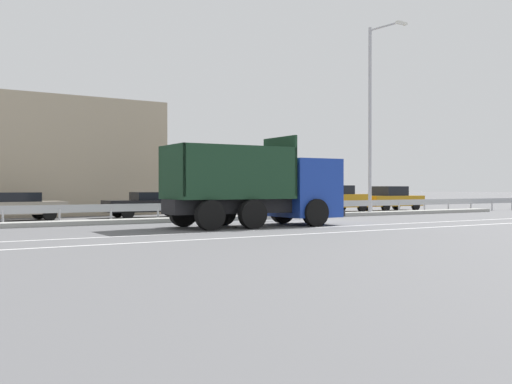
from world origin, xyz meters
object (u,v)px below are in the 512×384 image
Objects in this scene: parked_car_3 at (150,204)px; parked_car_4 at (256,200)px; dump_truck at (273,192)px; parked_car_5 at (336,199)px; street_lamp_1 at (372,112)px; parked_car_2 at (13,206)px; parked_car_6 at (391,199)px; median_road_sign at (296,192)px.

parked_car_3 is 5.98m from parked_car_4.
parked_car_4 is at bearing 154.08° from dump_truck.
parked_car_5 is at bearing 131.73° from dump_truck.
street_lamp_1 reaches higher than parked_car_3.
street_lamp_1 is at bearing -106.86° from parked_car_3.
parked_car_2 is 1.03× the size of parked_car_6.
parked_car_6 is at bearing -89.27° from parked_car_4.
parked_car_4 is 5.91m from parked_car_5.
dump_truck reaches higher than parked_car_2.
median_road_sign is 11.44m from parked_car_6.
dump_truck is 0.70× the size of street_lamp_1.
parked_car_6 is (10.55, 0.43, -0.02)m from parked_car_4.
parked_car_6 is at bearing -85.44° from parked_car_3.
parked_car_3 is 1.12× the size of parked_car_5.
median_road_sign is 0.53× the size of parked_car_2.
median_road_sign reaches higher than parked_car_3.
parked_car_2 is at bearing -92.34° from parked_car_5.
parked_car_5 is (5.91, 0.30, 0.01)m from parked_car_4.
dump_truck is at bearing -51.93° from parked_car_5.
parked_car_4 is at bearing -96.77° from parked_car_2.
median_road_sign is 0.60× the size of parked_car_5.
dump_truck is 10.98m from street_lamp_1.
parked_car_4 is (0.09, 3.75, -0.45)m from median_road_sign.
dump_truck is 8.56m from parked_car_3.
parked_car_5 is (1.06, 4.15, -4.68)m from street_lamp_1.
parked_car_2 is 1.12× the size of parked_car_5.
parked_car_4 is 10.56m from parked_car_6.
dump_truck reaches higher than parked_car_3.
parked_car_6 is (5.70, 4.28, -4.71)m from street_lamp_1.
parked_car_3 is 16.52m from parked_car_6.
median_road_sign is 7.15m from parked_car_3.
parked_car_2 is 6.23m from parked_car_3.
parked_car_4 is 1.17× the size of parked_car_5.
parked_car_2 is 22.74m from parked_car_6.
parked_car_5 is (11.88, 0.03, 0.14)m from parked_car_3.
parked_car_2 is at bearing 90.55° from parked_car_3.
street_lamp_1 is at bearing -15.55° from parked_car_5.
parked_car_2 is (-17.04, 4.51, -4.82)m from street_lamp_1.
street_lamp_1 is 2.25× the size of parked_car_3.
dump_truck is 6.12m from median_road_sign.
parked_car_4 is (5.97, -0.28, 0.13)m from parked_car_3.
median_road_sign is at bearing -68.92° from parked_car_6.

